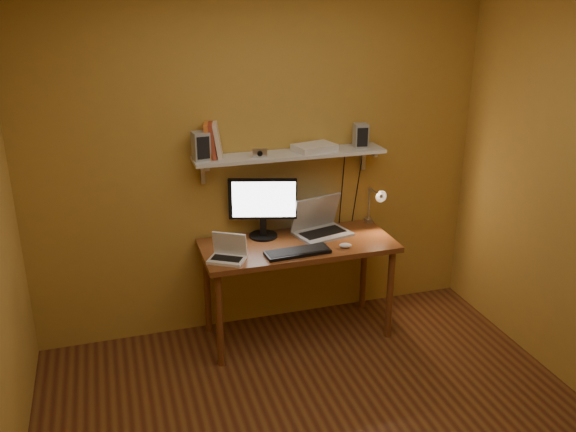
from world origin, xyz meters
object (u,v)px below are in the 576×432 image
object	(u,v)px
wall_shelf	(290,155)
shelf_camera	(260,153)
desk_lamp	(376,202)
speaker_left	(201,146)
netbook	(228,252)
speaker_right	(361,136)
desk	(298,254)
laptop	(320,224)
keyboard	(298,252)
monitor	(263,205)
mouse	(345,245)
router	(314,148)

from	to	relation	value
wall_shelf	shelf_camera	bearing A→B (deg)	-167.17
desk_lamp	speaker_left	bearing A→B (deg)	177.31
netbook	wall_shelf	bearing A→B (deg)	61.83
speaker_right	shelf_camera	bearing A→B (deg)	-168.63
desk	shelf_camera	xyz separation A→B (m)	(-0.24, 0.14, 0.74)
laptop	keyboard	xyz separation A→B (m)	(-0.27, -0.31, -0.06)
monitor	laptop	size ratio (longest dim) A/B	1.08
monitor	desk_lamp	xyz separation A→B (m)	(0.87, -0.07, -0.04)
desk	wall_shelf	xyz separation A→B (m)	(-0.00, 0.19, 0.69)
wall_shelf	keyboard	world-z (taller)	wall_shelf
desk_lamp	speaker_left	size ratio (longest dim) A/B	1.92
desk	speaker_right	distance (m)	0.98
laptop	desk_lamp	xyz separation A→B (m)	(0.45, -0.01, 0.13)
wall_shelf	desk_lamp	bearing A→B (deg)	-5.88
speaker_right	shelf_camera	world-z (taller)	speaker_right
speaker_right	speaker_left	bearing A→B (deg)	-172.15
wall_shelf	speaker_left	distance (m)	0.65
mouse	router	xyz separation A→B (m)	(-0.11, 0.37, 0.63)
desk_lamp	mouse	bearing A→B (deg)	-140.33
speaker_left	desk	bearing A→B (deg)	-23.82
speaker_right	router	xyz separation A→B (m)	(-0.36, 0.01, -0.06)
wall_shelf	shelf_camera	world-z (taller)	shelf_camera
desk_lamp	router	world-z (taller)	router
desk	speaker_left	xyz separation A→B (m)	(-0.64, 0.19, 0.81)
laptop	router	world-z (taller)	router
mouse	speaker_left	size ratio (longest dim) A/B	0.46
wall_shelf	mouse	bearing A→B (deg)	-51.11
netbook	desk_lamp	bearing A→B (deg)	43.02
keyboard	speaker_right	xyz separation A→B (m)	(0.60, 0.37, 0.70)
desk	laptop	world-z (taller)	laptop
mouse	speaker_right	bearing A→B (deg)	74.39
netbook	speaker_left	distance (m)	0.75
speaker_right	router	bearing A→B (deg)	-173.07
desk	monitor	size ratio (longest dim) A/B	2.88
desk_lamp	keyboard	bearing A→B (deg)	-157.16
keyboard	speaker_right	world-z (taller)	speaker_right
keyboard	desk_lamp	bearing A→B (deg)	19.55
desk_lamp	laptop	bearing A→B (deg)	178.75
mouse	speaker_left	world-z (taller)	speaker_left
keyboard	shelf_camera	bearing A→B (deg)	115.68
desk	speaker_left	size ratio (longest dim) A/B	7.17
speaker_right	netbook	bearing A→B (deg)	-155.94
speaker_left	speaker_right	size ratio (longest dim) A/B	1.11
speaker_left	router	size ratio (longest dim) A/B	0.67
wall_shelf	netbook	distance (m)	0.84
monitor	keyboard	distance (m)	0.47
desk	laptop	xyz separation A→B (m)	(0.21, 0.14, 0.16)
wall_shelf	speaker_right	world-z (taller)	speaker_right
wall_shelf	monitor	bearing A→B (deg)	-179.42
laptop	mouse	size ratio (longest dim) A/B	5.04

